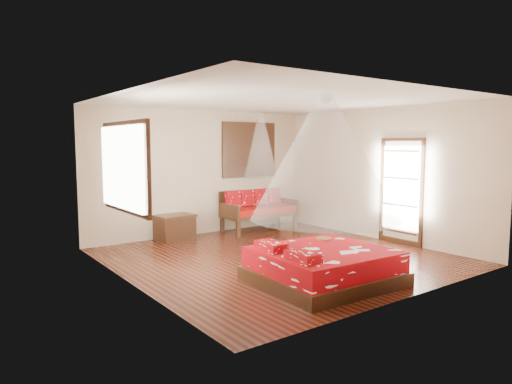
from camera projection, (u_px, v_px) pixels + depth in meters
room at (279, 180)px, 8.13m from camera, size 5.54×5.54×2.84m
bed at (323, 266)px, 6.70m from camera, size 2.00×1.82×0.63m
daybed at (257, 208)px, 10.88m from camera, size 1.78×0.79×0.94m
storage_chest at (175, 227)px, 9.71m from camera, size 0.85×0.65×0.54m
shutter_panel at (249, 150)px, 11.01m from camera, size 1.52×0.06×1.32m
window_left at (126, 167)px, 6.68m from camera, size 0.10×1.74×1.34m
glazed_door at (401, 192)px, 9.27m from camera, size 0.08×1.02×2.16m
wine_tray at (324, 236)px, 7.36m from camera, size 0.25×0.25×0.20m
mosquito_net_main at (325, 157)px, 6.54m from camera, size 2.16×2.16×1.80m
mosquito_net_daybed at (261, 146)px, 10.62m from camera, size 0.79×0.79×1.50m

